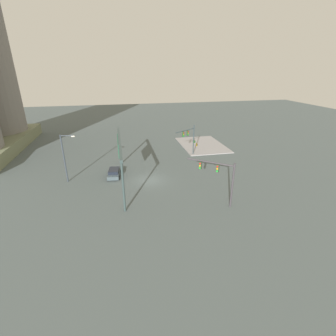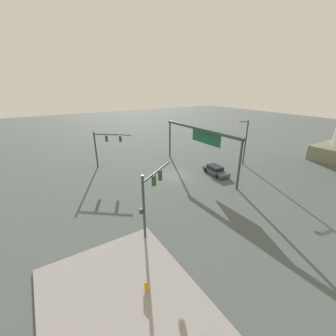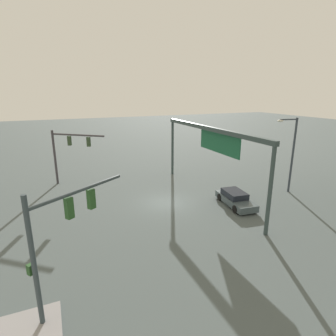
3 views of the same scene
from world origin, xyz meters
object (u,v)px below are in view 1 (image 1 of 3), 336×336
at_px(traffic_signal_opposite_side, 190,136).
at_px(fire_hydrant_on_curb, 197,144).
at_px(traffic_signal_near_corner, 220,174).
at_px(sedan_car_approaching, 114,172).
at_px(streetlamp_curved_arm, 65,155).

xyz_separation_m(traffic_signal_opposite_side, fire_hydrant_on_curb, (5.39, -3.30, -3.42)).
xyz_separation_m(traffic_signal_near_corner, traffic_signal_opposite_side, (17.75, -1.49, -0.08)).
bearing_deg(sedan_car_approaching, fire_hydrant_on_curb, -49.08).
distance_m(streetlamp_curved_arm, fire_hydrant_on_curb, 27.34).
distance_m(traffic_signal_near_corner, streetlamp_curved_arm, 21.92).
distance_m(traffic_signal_opposite_side, streetlamp_curved_arm, 21.90).
bearing_deg(traffic_signal_opposite_side, fire_hydrant_on_curb, -155.54).
height_order(streetlamp_curved_arm, fire_hydrant_on_curb, streetlamp_curved_arm).
bearing_deg(fire_hydrant_on_curb, traffic_signal_near_corner, 168.30).
relative_size(traffic_signal_near_corner, traffic_signal_opposite_side, 0.97).
bearing_deg(traffic_signal_near_corner, traffic_signal_opposite_side, -56.07).
bearing_deg(sedan_car_approaching, traffic_signal_opposite_side, -58.68).
height_order(traffic_signal_near_corner, sedan_car_approaching, traffic_signal_near_corner).
distance_m(traffic_signal_near_corner, sedan_car_approaching, 17.26).
distance_m(sedan_car_approaching, fire_hydrant_on_curb, 21.07).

